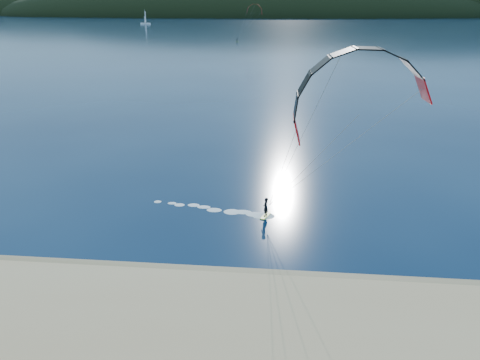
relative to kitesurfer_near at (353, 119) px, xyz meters
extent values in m
plane|color=#071B39|center=(-8.71, -7.44, -10.52)|extent=(1800.00, 1800.00, 0.00)
cube|color=#8A7950|center=(-8.71, -2.94, -10.47)|extent=(220.00, 2.50, 0.10)
ellipsoid|color=black|center=(-58.71, 712.56, -10.52)|extent=(840.00, 280.00, 110.00)
ellipsoid|color=black|center=(251.29, 752.56, -10.52)|extent=(600.00, 240.00, 140.00)
ellipsoid|color=black|center=(-388.71, 772.56, -10.52)|extent=(520.00, 220.00, 90.00)
cube|color=#BBD519|center=(-5.58, 6.55, -10.47)|extent=(0.93, 1.46, 0.08)
imported|color=black|center=(-5.58, 6.55, -9.58)|extent=(0.61, 0.73, 1.72)
cylinder|color=gray|center=(-2.49, 3.01, -4.47)|extent=(0.02, 0.02, 12.86)
cube|color=#BBD519|center=(-26.83, 196.23, -10.46)|extent=(1.17, 1.44, 0.08)
imported|color=black|center=(-26.83, 196.23, -9.56)|extent=(1.03, 1.08, 1.75)
cylinder|color=gray|center=(-22.29, 193.54, -2.95)|extent=(0.02, 0.02, 15.89)
cube|color=white|center=(-131.84, 390.09, -9.96)|extent=(9.10, 3.60, 1.56)
cylinder|color=white|center=(-131.84, 390.09, -3.84)|extent=(0.22, 0.22, 12.23)
cube|color=white|center=(-131.78, 391.65, -3.84)|extent=(0.30, 2.89, 8.90)
cube|color=white|center=(-131.78, 388.31, -6.07)|extent=(0.25, 2.22, 5.56)
camera|label=1|loc=(-4.67, -27.38, 6.71)|focal=32.40mm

